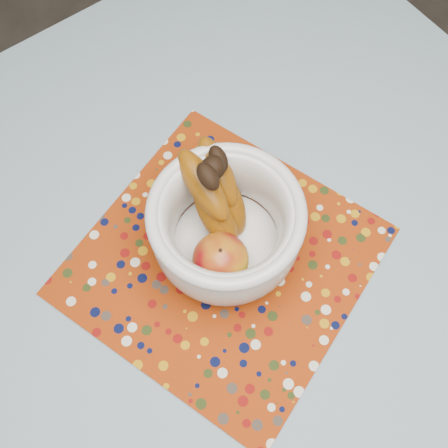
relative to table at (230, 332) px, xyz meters
name	(u,v)px	position (x,y,z in m)	size (l,w,h in m)	color
table	(230,332)	(0.00, 0.00, 0.00)	(1.20, 1.20, 0.75)	brown
tablecloth	(231,320)	(0.00, 0.00, 0.08)	(1.32, 1.32, 0.01)	slate
placemat	(223,261)	(0.05, 0.08, 0.09)	(0.40, 0.40, 0.00)	maroon
fruit_bowl	(225,220)	(0.07, 0.11, 0.17)	(0.22, 0.24, 0.19)	silver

